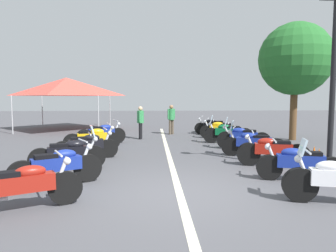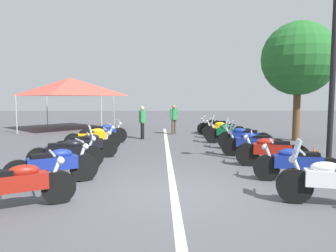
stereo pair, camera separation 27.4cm
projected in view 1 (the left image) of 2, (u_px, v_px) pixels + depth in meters
ground_plane at (179, 193)px, 6.52m from camera, size 80.00×80.00×0.00m
lane_centre_stripe at (169, 157)px, 10.32m from camera, size 18.90×0.16×0.01m
motorcycle_left_row_0 at (21, 186)px, 5.42m from camera, size 1.13×1.99×0.99m
motorcycle_left_row_1 at (57, 166)px, 6.97m from camera, size 1.16×1.87×1.01m
motorcycle_left_row_2 at (69, 153)px, 8.50m from camera, size 0.85×2.00×1.21m
motorcycle_left_row_3 at (87, 145)px, 10.06m from camera, size 0.86×2.01×0.99m
motorcycle_left_row_4 at (93, 138)px, 11.59m from camera, size 0.89×2.03×1.02m
motorcycle_left_row_5 at (102, 133)px, 13.25m from camera, size 1.04×2.00×1.02m
motorcycle_right_row_1 at (299, 163)px, 7.35m from camera, size 0.85×1.99×0.99m
motorcycle_right_row_2 at (272, 151)px, 8.94m from camera, size 0.84×2.01×1.02m
motorcycle_right_row_3 at (253, 143)px, 10.40m from camera, size 0.97×2.08×1.21m
motorcycle_right_row_4 at (243, 137)px, 11.90m from camera, size 0.87×1.99×1.23m
motorcycle_right_row_5 at (227, 132)px, 13.47m from camera, size 0.78×2.14×1.23m
motorcycle_right_row_6 at (221, 129)px, 15.15m from camera, size 0.81×2.09×0.99m
motorcycle_right_row_7 at (214, 126)px, 16.71m from camera, size 0.86×2.08×0.99m
street_lamp_twin_globe at (335, 47)px, 7.93m from camera, size 0.32×1.22×4.80m
traffic_cone_0 at (314, 157)px, 8.85m from camera, size 0.36×0.36×0.61m
traffic_cone_1 at (319, 160)px, 8.45m from camera, size 0.36×0.36×0.61m
bystander_0 at (171, 117)px, 16.71m from camera, size 0.38×0.42×1.59m
bystander_1 at (140, 120)px, 14.80m from camera, size 0.53×0.32×1.57m
roadside_tree_0 at (295, 59)px, 14.25m from camera, size 3.33×3.33×5.42m
event_tent at (66, 87)px, 19.03m from camera, size 5.14×5.14×3.20m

